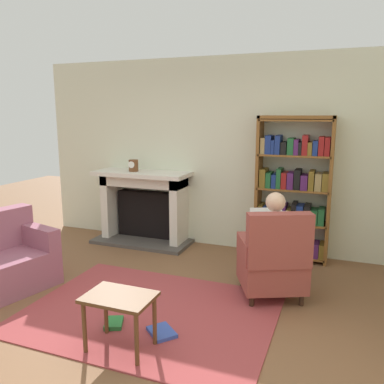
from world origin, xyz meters
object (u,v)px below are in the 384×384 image
object	(u,v)px
armchair_reading	(274,260)
side_table	(119,304)
bookshelf	(293,190)
seated_reader	(271,239)
fireplace	(145,204)
mantel_clock	(133,166)

from	to	relation	value
armchair_reading	side_table	size ratio (longest dim) A/B	1.73
bookshelf	armchair_reading	xyz separation A→B (m)	(-0.02, -1.29, -0.51)
bookshelf	armchair_reading	bearing A→B (deg)	-90.81
bookshelf	seated_reader	distance (m)	1.22
fireplace	bookshelf	xyz separation A→B (m)	(2.17, 0.03, 0.36)
armchair_reading	fireplace	bearing A→B (deg)	-55.03
armchair_reading	seated_reader	size ratio (longest dim) A/B	0.85
armchair_reading	seated_reader	bearing A→B (deg)	-90.00
bookshelf	seated_reader	bearing A→B (deg)	-93.28
fireplace	mantel_clock	xyz separation A→B (m)	(-0.12, -0.10, 0.59)
mantel_clock	seated_reader	xyz separation A→B (m)	(2.23, -1.04, -0.55)
fireplace	armchair_reading	world-z (taller)	fireplace
bookshelf	side_table	distance (m)	2.90
seated_reader	side_table	bearing A→B (deg)	32.18
armchair_reading	bookshelf	bearing A→B (deg)	-115.68
side_table	bookshelf	bearing A→B (deg)	68.87
armchair_reading	mantel_clock	bearing A→B (deg)	-51.70
fireplace	seated_reader	size ratio (longest dim) A/B	1.28
fireplace	side_table	distance (m)	2.87
mantel_clock	armchair_reading	distance (m)	2.66
armchair_reading	seated_reader	world-z (taller)	seated_reader
bookshelf	armchair_reading	size ratio (longest dim) A/B	1.95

